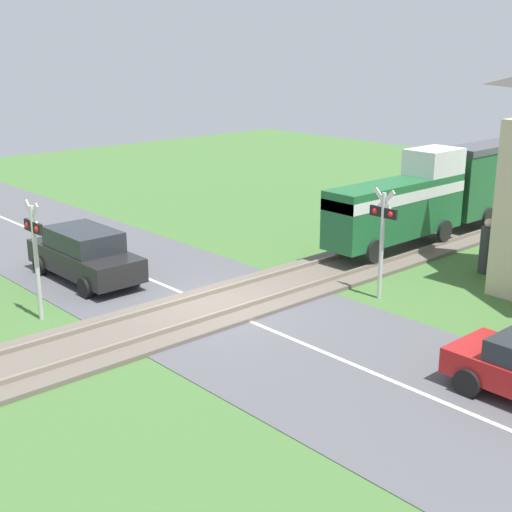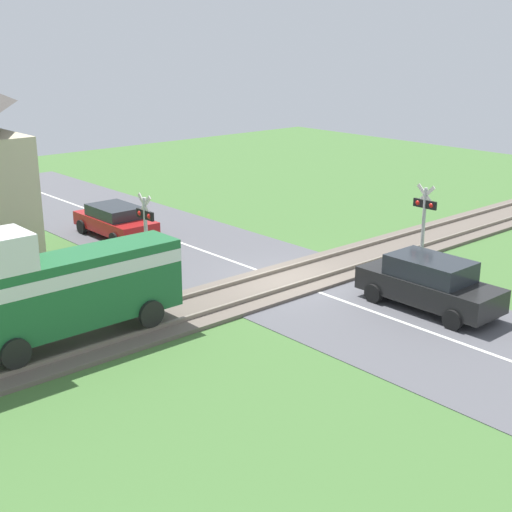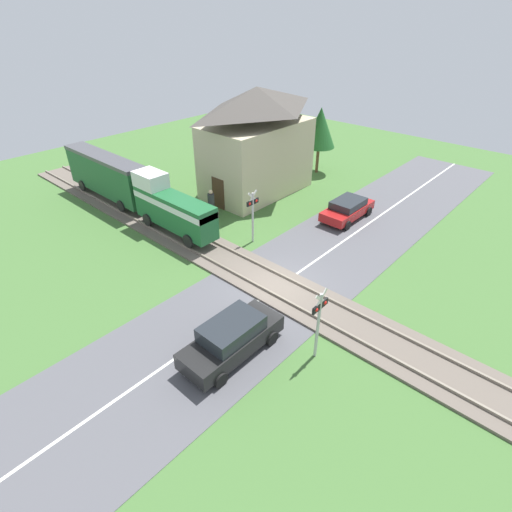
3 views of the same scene
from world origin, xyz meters
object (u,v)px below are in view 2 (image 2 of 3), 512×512
(car_near_crossing, at_px, (429,283))
(crossing_signal_west_approach, at_px, (424,218))
(pedestrian_by_station, at_px, (7,290))
(car_far_side, at_px, (115,220))
(crossing_signal_east_approach, at_px, (146,229))

(car_near_crossing, height_order, crossing_signal_west_approach, crossing_signal_west_approach)
(car_near_crossing, height_order, pedestrian_by_station, pedestrian_by_station)
(car_far_side, relative_size, crossing_signal_west_approach, 1.27)
(crossing_signal_west_approach, height_order, crossing_signal_east_approach, same)
(pedestrian_by_station, bearing_deg, car_near_crossing, -128.69)
(car_far_side, xyz_separation_m, pedestrian_by_station, (-5.46, 6.81, 0.09))
(crossing_signal_west_approach, bearing_deg, car_near_crossing, 130.10)
(car_near_crossing, distance_m, crossing_signal_west_approach, 3.46)
(car_near_crossing, xyz_separation_m, crossing_signal_east_approach, (7.02, 5.36, 1.19))
(car_near_crossing, relative_size, pedestrian_by_station, 2.50)
(crossing_signal_west_approach, bearing_deg, crossing_signal_east_approach, 57.86)
(crossing_signal_west_approach, relative_size, crossing_signal_east_approach, 1.00)
(crossing_signal_east_approach, bearing_deg, car_far_side, -21.77)
(crossing_signal_west_approach, distance_m, pedestrian_by_station, 13.49)
(car_near_crossing, relative_size, crossing_signal_west_approach, 1.38)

